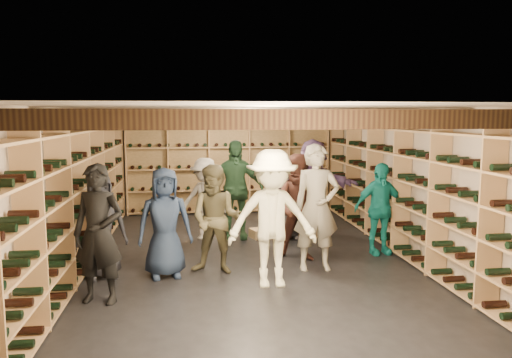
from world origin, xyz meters
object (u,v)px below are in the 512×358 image
object	(u,v)px
crate_stack_right	(306,227)
person_8	(300,207)
person_11	(313,188)
person_6	(165,223)
crate_stack_left	(279,219)
person_4	(379,209)
person_0	(100,226)
person_10	(235,190)
crate_loose	(264,233)
person_12	(287,198)
person_2	(216,219)
person_9	(205,199)
person_1	(98,234)
person_3	(272,219)
person_7	(317,208)

from	to	relation	value
crate_stack_right	person_8	distance (m)	1.72
person_11	person_6	bearing A→B (deg)	-151.61
crate_stack_left	person_4	size ratio (longest dim) A/B	0.45
person_0	person_8	distance (m)	3.02
person_11	person_10	bearing A→B (deg)	170.53
crate_loose	person_11	bearing A→B (deg)	0.00
person_6	person_0	bearing A→B (deg)	167.48
crate_stack_left	person_12	size ratio (longest dim) A/B	0.44
person_4	person_12	distance (m)	1.78
person_8	crate_loose	bearing A→B (deg)	123.43
crate_stack_left	crate_loose	size ratio (longest dim) A/B	1.36
person_0	person_4	size ratio (longest dim) A/B	0.98
person_0	person_8	size ratio (longest dim) A/B	0.88
person_2	person_6	size ratio (longest dim) A/B	1.02
person_4	person_10	bearing A→B (deg)	142.46
person_6	person_9	distance (m)	2.18
crate_stack_left	person_4	bearing A→B (deg)	-42.92
person_4	person_8	distance (m)	1.39
person_6	person_8	size ratio (longest dim) A/B	0.93
person_1	person_10	distance (m)	3.56
crate_stack_left	person_0	distance (m)	3.57
crate_stack_left	crate_stack_right	size ratio (longest dim) A/B	1.26
person_12	person_3	bearing A→B (deg)	-111.72
person_7	person_4	bearing A→B (deg)	30.50
person_3	person_10	world-z (taller)	person_3
person_3	person_7	bearing A→B (deg)	40.03
crate_loose	person_8	xyz separation A→B (m)	(0.34, -1.51, 0.76)
crate_loose	person_4	world-z (taller)	person_4
person_7	crate_stack_right	bearing A→B (deg)	81.82
person_0	person_6	xyz separation A→B (m)	(0.90, -0.06, 0.04)
crate_loose	person_3	bearing A→B (deg)	-96.25
person_3	person_1	bearing A→B (deg)	-170.88
crate_stack_right	person_12	world-z (taller)	person_12
crate_stack_right	crate_loose	size ratio (longest dim) A/B	1.08
person_4	person_6	size ratio (longest dim) A/B	0.97
person_7	person_10	size ratio (longest dim) A/B	1.02
person_0	person_10	bearing A→B (deg)	26.31
person_2	person_12	world-z (taller)	person_2
crate_stack_right	person_4	distance (m)	1.73
crate_loose	person_11	distance (m)	1.26
person_0	person_4	distance (m)	4.41
person_6	person_10	distance (m)	2.40
crate_loose	person_3	xyz separation A→B (m)	(-0.29, -2.67, 0.84)
crate_stack_right	person_12	bearing A→B (deg)	-160.33
person_2	person_9	size ratio (longest dim) A/B	1.05
person_6	person_2	bearing A→B (deg)	-2.95
person_3	person_6	bearing A→B (deg)	158.80
person_8	person_12	bearing A→B (deg)	107.76
crate_stack_left	crate_loose	distance (m)	0.38
crate_stack_right	person_1	size ratio (longest dim) A/B	0.31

